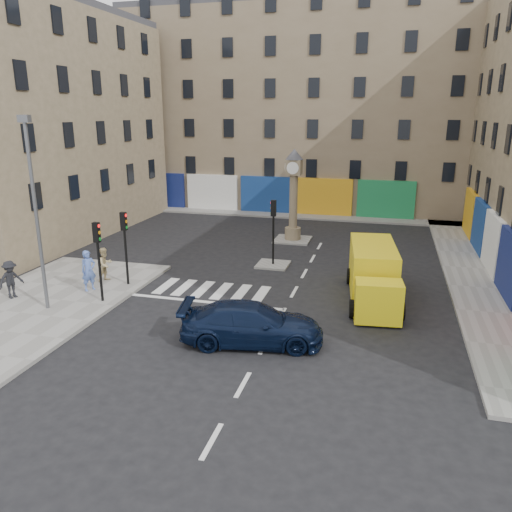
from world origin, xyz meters
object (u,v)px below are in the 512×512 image
at_px(traffic_light_island, 273,222).
at_px(clock_pillar, 294,189).
at_px(yellow_van, 373,274).
at_px(pedestrian_dark, 11,279).
at_px(pedestrian_blue, 89,270).
at_px(pedestrian_tan, 105,264).
at_px(lamp_post, 35,205).
at_px(navy_sedan, 252,324).
at_px(traffic_light_left_near, 98,249).
at_px(traffic_light_left_far, 125,237).

distance_m(traffic_light_island, clock_pillar, 6.07).
relative_size(yellow_van, pedestrian_dark, 3.82).
bearing_deg(pedestrian_dark, pedestrian_blue, -37.19).
xyz_separation_m(pedestrian_tan, pedestrian_dark, (-2.94, -3.30, 0.02)).
bearing_deg(lamp_post, pedestrian_tan, 81.89).
bearing_deg(traffic_light_island, navy_sedan, -81.62).
bearing_deg(pedestrian_blue, navy_sedan, -77.02).
xyz_separation_m(traffic_light_island, pedestrian_blue, (-7.66, -6.68, -1.44)).
height_order(navy_sedan, pedestrian_tan, pedestrian_tan).
bearing_deg(pedestrian_tan, pedestrian_dark, 153.22).
distance_m(traffic_light_left_near, traffic_light_island, 10.03).
height_order(traffic_light_island, pedestrian_dark, traffic_light_island).
relative_size(traffic_light_left_near, traffic_light_island, 1.00).
distance_m(navy_sedan, pedestrian_tan, 10.25).
bearing_deg(traffic_light_left_far, yellow_van, 7.52).
height_order(yellow_van, pedestrian_blue, yellow_van).
bearing_deg(pedestrian_tan, lamp_post, -173.26).
xyz_separation_m(traffic_light_island, pedestrian_dark, (-10.57, -8.55, -1.54)).
bearing_deg(lamp_post, pedestrian_dark, 164.63).
relative_size(traffic_light_island, navy_sedan, 0.68).
relative_size(clock_pillar, yellow_van, 0.89).
xyz_separation_m(navy_sedan, pedestrian_tan, (-9.10, 4.71, 0.24)).
xyz_separation_m(lamp_post, navy_sedan, (9.67, -0.75, -4.00)).
bearing_deg(pedestrian_dark, clock_pillar, -15.94).
height_order(traffic_light_left_near, pedestrian_blue, traffic_light_left_near).
bearing_deg(lamp_post, navy_sedan, -4.44).
height_order(lamp_post, pedestrian_dark, lamp_post).
distance_m(traffic_light_island, pedestrian_blue, 10.26).
bearing_deg(pedestrian_dark, traffic_light_left_far, -33.54).
height_order(traffic_light_island, navy_sedan, traffic_light_island).
bearing_deg(pedestrian_blue, pedestrian_dark, 155.44).
height_order(clock_pillar, pedestrian_dark, clock_pillar).
bearing_deg(yellow_van, pedestrian_dark, -170.10).
xyz_separation_m(traffic_light_left_near, lamp_post, (-1.90, -1.40, 2.17)).
bearing_deg(traffic_light_left_near, pedestrian_blue, 140.44).
relative_size(navy_sedan, pedestrian_dark, 3.01).
distance_m(traffic_light_island, pedestrian_dark, 13.68).
bearing_deg(yellow_van, traffic_light_left_far, -178.77).
distance_m(traffic_light_island, navy_sedan, 10.22).
bearing_deg(traffic_light_left_far, traffic_light_island, 40.60).
bearing_deg(pedestrian_tan, traffic_light_left_far, -81.78).
relative_size(traffic_light_left_far, pedestrian_tan, 2.09).
xyz_separation_m(pedestrian_blue, pedestrian_tan, (0.02, 1.43, -0.12)).
bearing_deg(traffic_light_left_far, traffic_light_left_near, -90.00).
height_order(yellow_van, pedestrian_dark, yellow_van).
relative_size(clock_pillar, pedestrian_dark, 3.38).
bearing_deg(traffic_light_left_near, navy_sedan, -15.47).
relative_size(pedestrian_blue, pedestrian_tan, 1.13).
bearing_deg(pedestrian_dark, traffic_light_island, -30.97).
distance_m(pedestrian_tan, pedestrian_dark, 4.42).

